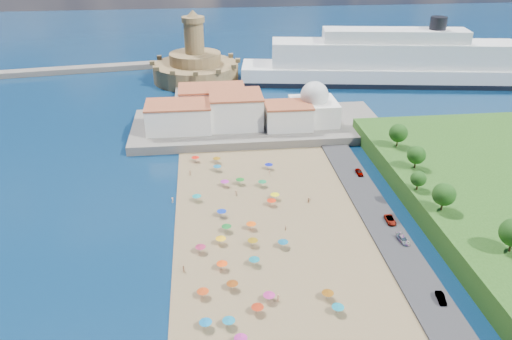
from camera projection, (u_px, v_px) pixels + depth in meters
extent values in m
plane|color=#071938|center=(251.00, 249.00, 116.52)|extent=(700.00, 700.00, 0.00)
cube|color=#59544C|center=(258.00, 126.00, 181.52)|extent=(90.00, 36.00, 3.00)
cube|color=#59544C|center=(197.00, 98.00, 210.49)|extent=(18.00, 70.00, 2.40)
cube|color=silver|center=(179.00, 117.00, 172.49)|extent=(22.00, 14.00, 9.00)
cube|color=silver|center=(236.00, 110.00, 175.79)|extent=(18.00, 16.00, 11.00)
cube|color=silver|center=(288.00, 116.00, 174.71)|extent=(16.00, 12.00, 8.00)
cube|color=silver|center=(212.00, 101.00, 185.85)|extent=(24.00, 14.00, 10.00)
cube|color=silver|center=(314.00, 111.00, 179.24)|extent=(16.00, 16.00, 8.00)
sphere|color=silver|center=(314.00, 95.00, 176.53)|extent=(10.00, 10.00, 10.00)
cylinder|color=silver|center=(315.00, 85.00, 174.81)|extent=(1.20, 1.20, 1.60)
cylinder|color=#957C4A|center=(196.00, 72.00, 235.81)|extent=(40.00, 40.00, 8.00)
cylinder|color=#957C4A|center=(195.00, 58.00, 232.87)|extent=(24.00, 24.00, 5.00)
cylinder|color=#957C4A|center=(194.00, 38.00, 228.57)|extent=(9.00, 9.00, 14.00)
cylinder|color=#957C4A|center=(193.00, 19.00, 224.86)|extent=(10.40, 10.40, 2.40)
cone|color=#957C4A|center=(193.00, 13.00, 223.63)|extent=(6.00, 6.00, 3.00)
cube|color=black|center=(389.00, 81.00, 233.10)|extent=(140.06, 40.70, 2.23)
cube|color=white|center=(390.00, 74.00, 231.73)|extent=(139.02, 40.16, 8.25)
cube|color=white|center=(393.00, 54.00, 227.38)|extent=(111.27, 32.49, 11.00)
cube|color=white|center=(395.00, 35.00, 223.64)|extent=(65.38, 22.13, 5.50)
cylinder|color=black|center=(438.00, 23.00, 220.56)|extent=(7.34, 7.34, 5.50)
cylinder|color=gray|center=(258.00, 309.00, 96.92)|extent=(0.07, 0.07, 2.00)
cone|color=#B1280E|center=(258.00, 306.00, 96.51)|extent=(2.50, 2.50, 0.60)
cylinder|color=gray|center=(225.00, 183.00, 142.81)|extent=(0.07, 0.07, 2.00)
cone|color=#A92499|center=(225.00, 181.00, 142.40)|extent=(2.50, 2.50, 0.60)
cylinder|color=gray|center=(328.00, 295.00, 100.56)|extent=(0.07, 0.07, 2.00)
cone|color=#83490B|center=(328.00, 292.00, 100.15)|extent=(2.50, 2.50, 0.60)
cylinder|color=gray|center=(222.00, 213.00, 128.40)|extent=(0.07, 0.07, 2.00)
cone|color=#0D2FB5|center=(222.00, 210.00, 127.99)|extent=(2.50, 2.50, 0.60)
cylinder|color=gray|center=(229.00, 323.00, 93.71)|extent=(0.07, 0.07, 2.00)
cone|color=#11779D|center=(229.00, 319.00, 93.30)|extent=(2.50, 2.50, 0.60)
cylinder|color=gray|center=(283.00, 244.00, 116.33)|extent=(0.07, 0.07, 2.00)
cone|color=#0E6088|center=(283.00, 241.00, 115.92)|extent=(2.50, 2.50, 0.60)
cylinder|color=gray|center=(271.00, 202.00, 133.27)|extent=(0.07, 0.07, 2.00)
cone|color=red|center=(271.00, 200.00, 132.86)|extent=(2.50, 2.50, 0.60)
cylinder|color=gray|center=(221.00, 241.00, 117.52)|extent=(0.07, 0.07, 2.00)
cone|color=#FFB70D|center=(221.00, 237.00, 117.11)|extent=(2.50, 2.50, 0.60)
cylinder|color=gray|center=(253.00, 242.00, 116.87)|extent=(0.07, 0.07, 2.00)
cone|color=#8B680C|center=(253.00, 239.00, 116.46)|extent=(2.50, 2.50, 0.60)
cylinder|color=gray|center=(197.00, 198.00, 135.38)|extent=(0.07, 0.07, 2.00)
cone|color=#0E8788|center=(197.00, 195.00, 134.97)|extent=(2.50, 2.50, 0.60)
cylinder|color=gray|center=(217.00, 160.00, 156.50)|extent=(0.07, 0.07, 2.00)
cone|color=#80580B|center=(217.00, 157.00, 156.10)|extent=(2.50, 2.50, 0.60)
cylinder|color=gray|center=(269.00, 297.00, 99.98)|extent=(0.07, 0.07, 2.00)
cone|color=#B52679|center=(269.00, 294.00, 99.58)|extent=(2.50, 2.50, 0.60)
cylinder|color=gray|center=(269.00, 166.00, 152.57)|extent=(0.07, 0.07, 2.00)
cone|color=#0C16A4|center=(269.00, 164.00, 152.17)|extent=(2.50, 2.50, 0.60)
cylinder|color=gray|center=(241.00, 340.00, 89.79)|extent=(0.07, 0.07, 2.00)
cone|color=#AA2482|center=(241.00, 337.00, 89.39)|extent=(2.50, 2.50, 0.60)
cylinder|color=gray|center=(217.00, 168.00, 151.50)|extent=(0.07, 0.07, 2.00)
cone|color=#0F628C|center=(217.00, 165.00, 151.09)|extent=(2.50, 2.50, 0.60)
cylinder|color=gray|center=(232.00, 286.00, 103.14)|extent=(0.07, 0.07, 2.00)
cone|color=#83380B|center=(232.00, 282.00, 102.73)|extent=(2.50, 2.50, 0.60)
cylinder|color=gray|center=(222.00, 266.00, 109.03)|extent=(0.07, 0.07, 2.00)
cone|color=#FF460B|center=(222.00, 262.00, 108.63)|extent=(2.50, 2.50, 0.60)
cylinder|color=gray|center=(262.00, 183.00, 142.75)|extent=(0.07, 0.07, 2.00)
cone|color=#157B42|center=(262.00, 181.00, 142.34)|extent=(2.50, 2.50, 0.60)
cylinder|color=gray|center=(206.00, 324.00, 93.32)|extent=(0.07, 0.07, 2.00)
cone|color=#0C6AA8|center=(205.00, 321.00, 92.91)|extent=(2.50, 2.50, 0.60)
cylinder|color=gray|center=(254.00, 262.00, 110.37)|extent=(0.07, 0.07, 2.00)
cone|color=#0E7082|center=(254.00, 258.00, 109.96)|extent=(2.50, 2.50, 0.60)
cylinder|color=gray|center=(251.00, 226.00, 123.12)|extent=(0.07, 0.07, 2.00)
cone|color=#FF580B|center=(251.00, 223.00, 122.71)|extent=(2.50, 2.50, 0.60)
cylinder|color=gray|center=(240.00, 181.00, 143.89)|extent=(0.07, 0.07, 2.00)
cone|color=#12691C|center=(240.00, 179.00, 143.48)|extent=(2.50, 2.50, 0.60)
cylinder|color=gray|center=(275.00, 196.00, 136.11)|extent=(0.07, 0.07, 2.00)
cone|color=yellow|center=(275.00, 194.00, 135.71)|extent=(2.50, 2.50, 0.60)
cylinder|color=gray|center=(195.00, 159.00, 157.10)|extent=(0.07, 0.07, 2.00)
cone|color=red|center=(195.00, 157.00, 156.70)|extent=(2.50, 2.50, 0.60)
cylinder|color=gray|center=(201.00, 249.00, 114.56)|extent=(0.07, 0.07, 2.00)
cone|color=#982044|center=(200.00, 246.00, 114.15)|extent=(2.50, 2.50, 0.60)
cylinder|color=gray|center=(203.00, 294.00, 100.98)|extent=(0.07, 0.07, 2.00)
cone|color=#BF3B0F|center=(203.00, 290.00, 100.57)|extent=(2.50, 2.50, 0.60)
cylinder|color=gray|center=(227.00, 228.00, 122.18)|extent=(0.07, 0.07, 2.00)
cone|color=#126723|center=(227.00, 225.00, 121.77)|extent=(2.50, 2.50, 0.60)
cylinder|color=gray|center=(338.00, 309.00, 96.92)|extent=(0.07, 0.07, 2.00)
cone|color=#0F7991|center=(338.00, 306.00, 96.52)|extent=(2.50, 2.50, 0.60)
imported|color=tan|center=(183.00, 269.00, 108.23)|extent=(0.92, 0.74, 1.80)
imported|color=tan|center=(172.00, 200.00, 134.65)|extent=(0.88, 1.20, 1.66)
imported|color=tan|center=(269.00, 173.00, 148.96)|extent=(0.80, 1.22, 1.76)
imported|color=tan|center=(236.00, 193.00, 137.99)|extent=(1.07, 1.05, 1.73)
imported|color=tan|center=(190.00, 173.00, 149.13)|extent=(0.58, 1.01, 1.61)
imported|color=tan|center=(309.00, 200.00, 134.49)|extent=(1.69, 1.23, 1.76)
imported|color=tan|center=(278.00, 298.00, 100.09)|extent=(0.62, 0.88, 1.71)
imported|color=tan|center=(286.00, 228.00, 122.62)|extent=(0.62, 0.68, 1.57)
imported|color=gray|center=(403.00, 239.00, 117.87)|extent=(2.43, 4.69, 1.30)
imported|color=gray|center=(359.00, 172.00, 148.83)|extent=(1.68, 4.05, 1.37)
imported|color=gray|center=(441.00, 298.00, 99.75)|extent=(1.83, 3.98, 1.27)
imported|color=gray|center=(390.00, 220.00, 125.43)|extent=(2.40, 4.82, 1.31)
cylinder|color=#382314|center=(511.00, 245.00, 105.14)|extent=(0.50, 0.50, 3.37)
cylinder|color=#382314|center=(442.00, 204.00, 120.10)|extent=(0.50, 0.50, 3.11)
sphere|color=#14380F|center=(444.00, 194.00, 118.83)|extent=(5.59, 5.59, 5.59)
cylinder|color=#382314|center=(417.00, 186.00, 129.37)|extent=(0.50, 0.50, 2.28)
sphere|color=#14380F|center=(418.00, 179.00, 128.44)|extent=(4.10, 4.10, 4.10)
cylinder|color=#382314|center=(415.00, 163.00, 140.45)|extent=(0.50, 0.50, 2.89)
sphere|color=#14380F|center=(416.00, 155.00, 139.28)|extent=(5.21, 5.21, 5.21)
cylinder|color=#382314|center=(397.00, 141.00, 153.71)|extent=(0.50, 0.50, 3.17)
sphere|color=#14380F|center=(398.00, 133.00, 152.42)|extent=(5.71, 5.71, 5.71)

